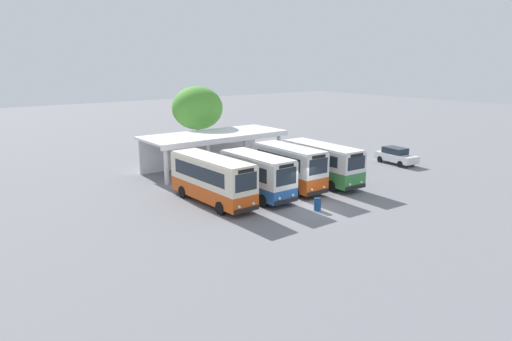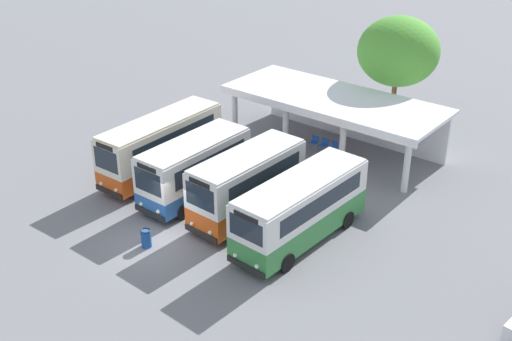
% 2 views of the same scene
% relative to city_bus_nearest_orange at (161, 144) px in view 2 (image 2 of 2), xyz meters
% --- Properties ---
extents(ground_plane, '(180.00, 180.00, 0.00)m').
position_rel_city_bus_nearest_orange_xyz_m(ground_plane, '(5.04, -5.02, -1.84)').
color(ground_plane, slate).
extents(city_bus_nearest_orange, '(2.38, 8.07, 3.34)m').
position_rel_city_bus_nearest_orange_xyz_m(city_bus_nearest_orange, '(0.00, 0.00, 0.00)').
color(city_bus_nearest_orange, black).
rests_on(city_bus_nearest_orange, ground).
extents(city_bus_second_in_row, '(2.33, 6.64, 3.23)m').
position_rel_city_bus_nearest_orange_xyz_m(city_bus_second_in_row, '(3.35, -0.84, -0.06)').
color(city_bus_second_in_row, black).
rests_on(city_bus_second_in_row, ground).
extents(city_bus_middle_cream, '(2.43, 6.74, 3.42)m').
position_rel_city_bus_nearest_orange_xyz_m(city_bus_middle_cream, '(6.70, -0.59, 0.04)').
color(city_bus_middle_cream, black).
rests_on(city_bus_middle_cream, ground).
extents(city_bus_fourth_amber, '(2.59, 7.81, 3.24)m').
position_rel_city_bus_nearest_orange_xyz_m(city_bus_fourth_amber, '(10.05, -0.78, -0.05)').
color(city_bus_fourth_amber, black).
rests_on(city_bus_fourth_amber, ground).
extents(terminal_canopy, '(13.26, 5.33, 3.40)m').
position_rel_city_bus_nearest_orange_xyz_m(terminal_canopy, '(5.71, 9.33, 0.77)').
color(terminal_canopy, silver).
rests_on(terminal_canopy, ground).
extents(waiting_chair_end_by_column, '(0.44, 0.44, 0.86)m').
position_rel_city_bus_nearest_orange_xyz_m(waiting_chair_end_by_column, '(4.88, 8.09, -1.32)').
color(waiting_chair_end_by_column, slate).
rests_on(waiting_chair_end_by_column, ground).
extents(waiting_chair_second_from_end, '(0.44, 0.44, 0.86)m').
position_rel_city_bus_nearest_orange_xyz_m(waiting_chair_second_from_end, '(5.55, 8.13, -1.32)').
color(waiting_chair_second_from_end, slate).
rests_on(waiting_chair_second_from_end, ground).
extents(waiting_chair_middle_seat, '(0.44, 0.44, 0.86)m').
position_rel_city_bus_nearest_orange_xyz_m(waiting_chair_middle_seat, '(6.22, 8.14, -1.32)').
color(waiting_chair_middle_seat, slate).
rests_on(waiting_chair_middle_seat, ground).
extents(roadside_tree_behind_canopy, '(5.12, 5.12, 7.40)m').
position_rel_city_bus_nearest_orange_xyz_m(roadside_tree_behind_canopy, '(7.01, 13.91, 3.38)').
color(roadside_tree_behind_canopy, brown).
rests_on(roadside_tree_behind_canopy, ground).
extents(litter_bin_apron, '(0.49, 0.49, 0.90)m').
position_rel_city_bus_nearest_orange_xyz_m(litter_bin_apron, '(4.80, -5.69, -1.39)').
color(litter_bin_apron, '#19478C').
rests_on(litter_bin_apron, ground).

